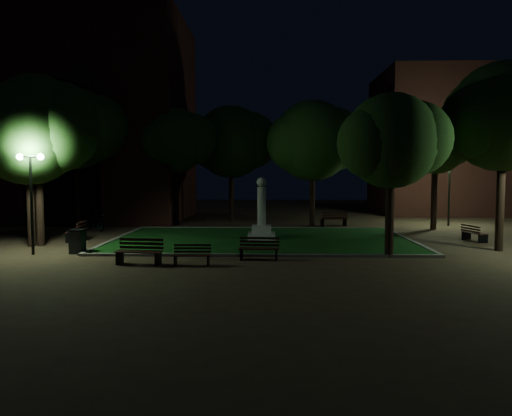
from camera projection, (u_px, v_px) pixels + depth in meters
The scene contains 26 objects.
ground at pixel (261, 246), 24.05m from camera, with size 80.00×80.00×0.00m, color #463323.
lawn at pixel (262, 239), 26.04m from camera, with size 15.00×10.00×0.08m, color #134714.
lawn_kerb at pixel (262, 239), 26.04m from camera, with size 15.40×10.40×0.12m.
monument at pixel (262, 222), 25.98m from camera, with size 1.40×1.40×3.20m.
building_main at pixel (54, 121), 37.66m from camera, with size 20.00×12.00×15.00m.
building_far at pixel (472, 144), 43.11m from camera, with size 16.00×10.00×12.00m, color #55241D.
tree_west at pixel (31, 133), 23.56m from camera, with size 6.08×4.96×7.90m.
tree_north_wl at pixel (177, 141), 33.11m from camera, with size 5.26×4.29×7.80m.
tree_north_er at pixel (315, 141), 32.72m from camera, with size 6.49×5.29×8.26m.
tree_ne at pixel (437, 142), 30.71m from camera, with size 4.83×3.94×7.36m.
tree_east at pixel (506, 117), 22.10m from camera, with size 5.98×4.88×8.46m.
tree_se at pixel (393, 141), 20.54m from camera, with size 4.85×3.96×6.82m.
tree_nw at pixel (77, 129), 31.39m from camera, with size 6.24×5.09×8.82m.
tree_far_north at pixel (233, 142), 35.69m from camera, with size 6.37×5.20×8.31m.
tree_extra at pixel (39, 120), 23.66m from camera, with size 5.30×4.33×8.18m.
lamppost_sw at pixel (31, 184), 21.29m from camera, with size 1.18×0.28×4.35m.
lamppost_nw at pixel (91, 183), 34.80m from camera, with size 1.18×0.28×3.97m.
lamppost_ne at pixel (450, 180), 32.72m from camera, with size 1.18×0.28×4.31m.
bench_near_left at pixel (192, 256), 19.05m from camera, with size 1.44×0.53×0.79m.
bench_near_right at pixel (259, 249), 20.27m from camera, with size 1.68×0.70×0.90m.
bench_west_near at pixel (139, 252), 19.25m from camera, with size 1.85×0.85×0.98m.
bench_left_side at pixel (78, 232), 25.84m from camera, with size 0.82×1.89×1.00m.
bench_right_side at pixel (474, 234), 25.60m from camera, with size 0.89×1.62×0.84m.
bench_far_side at pixel (334, 219), 32.65m from camera, with size 1.84×0.95×0.96m.
trash_bin at pixel (77, 241), 21.77m from camera, with size 0.64×0.64×1.06m.
bicycle at pixel (94, 223), 30.20m from camera, with size 0.64×1.83×0.96m, color black.
Camera 1 is at (0.35, -23.86, 3.57)m, focal length 35.00 mm.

